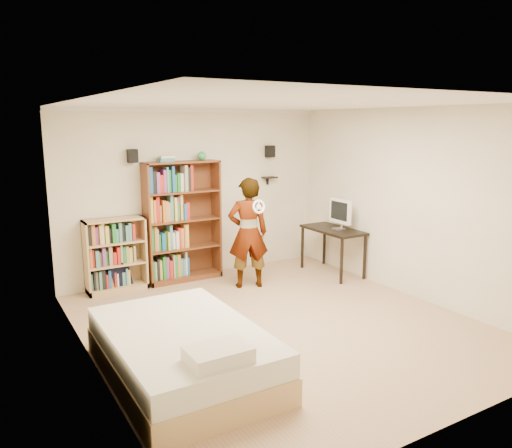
{
  "coord_description": "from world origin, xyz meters",
  "views": [
    {
      "loc": [
        -3.25,
        -4.9,
        2.47
      ],
      "look_at": [
        0.0,
        0.6,
        1.18
      ],
      "focal_mm": 35.0,
      "sensor_mm": 36.0,
      "label": 1
    }
  ],
  "objects_px": {
    "daybed": "(183,346)",
    "computer_desk": "(332,251)",
    "person": "(248,233)",
    "low_bookshelf": "(116,255)",
    "tall_bookshelf": "(183,222)"
  },
  "relations": [
    {
      "from": "low_bookshelf",
      "to": "daybed",
      "type": "height_order",
      "value": "low_bookshelf"
    },
    {
      "from": "tall_bookshelf",
      "to": "low_bookshelf",
      "type": "xyz_separation_m",
      "value": [
        -1.08,
        0.01,
        -0.4
      ]
    },
    {
      "from": "low_bookshelf",
      "to": "daybed",
      "type": "distance_m",
      "value": 2.93
    },
    {
      "from": "daybed",
      "to": "person",
      "type": "bearing_deg",
      "value": 47.08
    },
    {
      "from": "low_bookshelf",
      "to": "person",
      "type": "height_order",
      "value": "person"
    },
    {
      "from": "low_bookshelf",
      "to": "computer_desk",
      "type": "bearing_deg",
      "value": -15.85
    },
    {
      "from": "tall_bookshelf",
      "to": "computer_desk",
      "type": "distance_m",
      "value": 2.52
    },
    {
      "from": "daybed",
      "to": "computer_desk",
      "type": "bearing_deg",
      "value": 29.41
    },
    {
      "from": "tall_bookshelf",
      "to": "person",
      "type": "distance_m",
      "value": 1.1
    },
    {
      "from": "daybed",
      "to": "person",
      "type": "relative_size",
      "value": 1.26
    },
    {
      "from": "daybed",
      "to": "person",
      "type": "height_order",
      "value": "person"
    },
    {
      "from": "tall_bookshelf",
      "to": "person",
      "type": "height_order",
      "value": "tall_bookshelf"
    },
    {
      "from": "tall_bookshelf",
      "to": "low_bookshelf",
      "type": "relative_size",
      "value": 1.73
    },
    {
      "from": "daybed",
      "to": "person",
      "type": "xyz_separation_m",
      "value": [
        1.94,
        2.08,
        0.53
      ]
    },
    {
      "from": "tall_bookshelf",
      "to": "computer_desk",
      "type": "bearing_deg",
      "value": -22.53
    }
  ]
}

